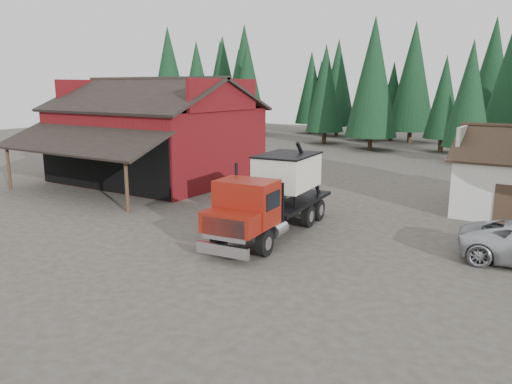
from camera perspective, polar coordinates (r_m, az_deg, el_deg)
The scene contains 7 objects.
ground at distance 22.18m, azimuth -8.48°, elevation -5.33°, with size 120.00×120.00×0.00m, color #3F3A32.
red_barn at distance 36.14m, azimuth -11.41°, elevation 5.66°, with size 12.80×13.63×7.18m.
conifer_backdrop at distance 59.86m, azimuth 19.14°, elevation 5.11°, with size 76.00×16.00×16.00m, color black, non-canonical shape.
near_pine_a at distance 56.77m, azimuth -6.74°, elevation 11.81°, with size 4.40×4.40×11.40m.
near_pine_b at distance 46.52m, azimuth 23.25°, elevation 10.27°, with size 3.96×3.96×10.40m.
near_pine_d at distance 53.00m, azimuth 13.25°, elevation 12.65°, with size 5.28×5.28×13.40m.
feed_truck at distance 22.29m, azimuth 2.00°, elevation -0.14°, with size 3.26×9.05×4.00m.
Camera 1 is at (14.10, -15.81, 6.59)m, focal length 35.00 mm.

